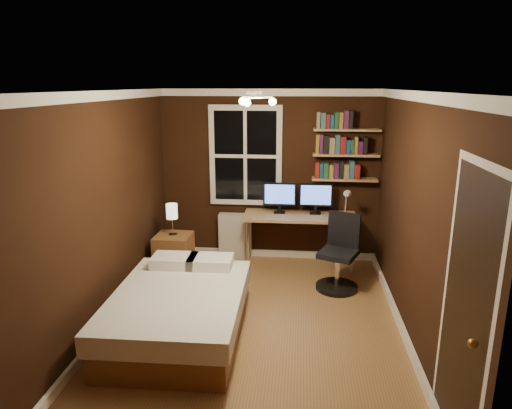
# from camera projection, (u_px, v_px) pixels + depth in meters

# --- Properties ---
(floor) EXTENTS (4.20, 4.20, 0.00)m
(floor) POSITION_uv_depth(u_px,v_px,m) (255.00, 325.00, 5.02)
(floor) COLOR brown
(floor) RESTS_ON ground
(wall_back) EXTENTS (3.20, 0.04, 2.50)m
(wall_back) POSITION_uv_depth(u_px,v_px,m) (269.00, 176.00, 6.72)
(wall_back) COLOR black
(wall_back) RESTS_ON ground
(wall_left) EXTENTS (0.04, 4.20, 2.50)m
(wall_left) POSITION_uv_depth(u_px,v_px,m) (106.00, 211.00, 4.85)
(wall_left) COLOR black
(wall_left) RESTS_ON ground
(wall_right) EXTENTS (0.04, 4.20, 2.50)m
(wall_right) POSITION_uv_depth(u_px,v_px,m) (415.00, 220.00, 4.54)
(wall_right) COLOR black
(wall_right) RESTS_ON ground
(ceiling) EXTENTS (3.20, 4.20, 0.02)m
(ceiling) POSITION_uv_depth(u_px,v_px,m) (255.00, 91.00, 4.38)
(ceiling) COLOR white
(ceiling) RESTS_ON wall_back
(window) EXTENTS (1.06, 0.06, 1.46)m
(window) POSITION_uv_depth(u_px,v_px,m) (246.00, 156.00, 6.64)
(window) COLOR white
(window) RESTS_ON wall_back
(door) EXTENTS (0.03, 0.82, 2.05)m
(door) POSITION_uv_depth(u_px,v_px,m) (464.00, 317.00, 3.11)
(door) COLOR black
(door) RESTS_ON ground
(door_knob) EXTENTS (0.06, 0.06, 0.06)m
(door_knob) POSITION_uv_depth(u_px,v_px,m) (473.00, 344.00, 2.83)
(door_knob) COLOR #C68839
(door_knob) RESTS_ON door
(ceiling_fixture) EXTENTS (0.44, 0.44, 0.18)m
(ceiling_fixture) POSITION_uv_depth(u_px,v_px,m) (254.00, 102.00, 4.31)
(ceiling_fixture) COLOR beige
(ceiling_fixture) RESTS_ON ceiling
(bookshelf_lower) EXTENTS (0.92, 0.22, 0.03)m
(bookshelf_lower) POSITION_uv_depth(u_px,v_px,m) (344.00, 179.00, 6.50)
(bookshelf_lower) COLOR tan
(bookshelf_lower) RESTS_ON wall_back
(books_row_lower) EXTENTS (0.54, 0.16, 0.23)m
(books_row_lower) POSITION_uv_depth(u_px,v_px,m) (345.00, 170.00, 6.47)
(books_row_lower) COLOR maroon
(books_row_lower) RESTS_ON bookshelf_lower
(bookshelf_middle) EXTENTS (0.92, 0.22, 0.03)m
(bookshelf_middle) POSITION_uv_depth(u_px,v_px,m) (346.00, 155.00, 6.41)
(bookshelf_middle) COLOR tan
(bookshelf_middle) RESTS_ON wall_back
(books_row_middle) EXTENTS (0.66, 0.16, 0.23)m
(books_row_middle) POSITION_uv_depth(u_px,v_px,m) (346.00, 146.00, 6.38)
(books_row_middle) COLOR navy
(books_row_middle) RESTS_ON bookshelf_middle
(bookshelf_upper) EXTENTS (0.92, 0.22, 0.03)m
(bookshelf_upper) POSITION_uv_depth(u_px,v_px,m) (347.00, 130.00, 6.32)
(bookshelf_upper) COLOR tan
(bookshelf_upper) RESTS_ON wall_back
(books_row_upper) EXTENTS (0.48, 0.16, 0.23)m
(books_row_upper) POSITION_uv_depth(u_px,v_px,m) (347.00, 120.00, 6.29)
(books_row_upper) COLOR #224F33
(books_row_upper) RESTS_ON bookshelf_upper
(bed) EXTENTS (1.35, 1.85, 0.62)m
(bed) POSITION_uv_depth(u_px,v_px,m) (179.00, 312.00, 4.75)
(bed) COLOR brown
(bed) RESTS_ON ground
(nightstand) EXTENTS (0.48, 0.48, 0.59)m
(nightstand) POSITION_uv_depth(u_px,v_px,m) (174.00, 255.00, 6.24)
(nightstand) COLOR brown
(nightstand) RESTS_ON ground
(bedside_lamp) EXTENTS (0.15, 0.15, 0.43)m
(bedside_lamp) POSITION_uv_depth(u_px,v_px,m) (172.00, 220.00, 6.11)
(bedside_lamp) COLOR white
(bedside_lamp) RESTS_ON nightstand
(radiator) EXTENTS (0.46, 0.16, 0.69)m
(radiator) POSITION_uv_depth(u_px,v_px,m) (234.00, 236.00, 6.88)
(radiator) COLOR silver
(radiator) RESTS_ON ground
(desk) EXTENTS (1.60, 0.60, 0.76)m
(desk) POSITION_uv_depth(u_px,v_px,m) (300.00, 219.00, 6.51)
(desk) COLOR tan
(desk) RESTS_ON ground
(monitor_left) EXTENTS (0.48, 0.12, 0.45)m
(monitor_left) POSITION_uv_depth(u_px,v_px,m) (280.00, 198.00, 6.54)
(monitor_left) COLOR black
(monitor_left) RESTS_ON desk
(monitor_right) EXTENTS (0.48, 0.12, 0.45)m
(monitor_right) POSITION_uv_depth(u_px,v_px,m) (316.00, 199.00, 6.49)
(monitor_right) COLOR black
(monitor_right) RESTS_ON desk
(desk_lamp) EXTENTS (0.14, 0.32, 0.44)m
(desk_lamp) POSITION_uv_depth(u_px,v_px,m) (346.00, 203.00, 6.27)
(desk_lamp) COLOR silver
(desk_lamp) RESTS_ON desk
(office_chair) EXTENTS (0.57, 0.57, 0.98)m
(office_chair) POSITION_uv_depth(u_px,v_px,m) (339.00, 261.00, 5.84)
(office_chair) COLOR black
(office_chair) RESTS_ON ground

